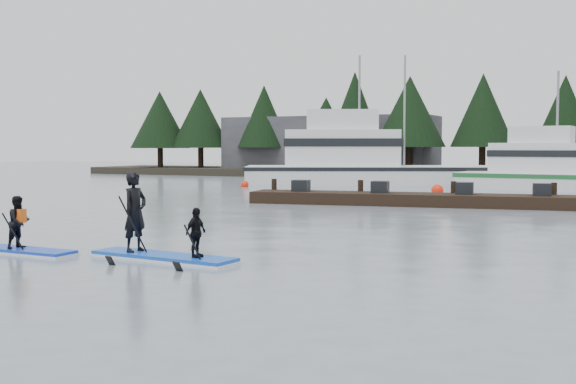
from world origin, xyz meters
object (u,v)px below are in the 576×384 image
at_px(fishing_boat_medium, 561,181).
at_px(paddleboard_duo, 155,231).
at_px(paddleboard_solo, 19,233).
at_px(floating_dock, 428,200).
at_px(fishing_boat_large, 364,174).

xyz_separation_m(fishing_boat_medium, paddleboard_duo, (-5.92, -30.65, 0.11)).
relative_size(fishing_boat_medium, paddleboard_solo, 4.17).
bearing_deg(fishing_boat_medium, paddleboard_solo, -101.26).
distance_m(fishing_boat_medium, paddleboard_duo, 31.21).
relative_size(paddleboard_solo, paddleboard_duo, 0.83).
relative_size(fishing_boat_medium, paddleboard_duo, 3.46).
xyz_separation_m(floating_dock, paddleboard_duo, (-1.83, -16.65, 0.37)).
relative_size(fishing_boat_medium, floating_dock, 0.82).
xyz_separation_m(fishing_boat_medium, floating_dock, (-4.09, -14.00, -0.26)).
bearing_deg(floating_dock, paddleboard_duo, -104.64).
height_order(fishing_boat_medium, paddleboard_duo, fishing_boat_medium).
height_order(fishing_boat_large, fishing_boat_medium, fishing_boat_large).
height_order(floating_dock, paddleboard_duo, paddleboard_duo).
relative_size(floating_dock, paddleboard_solo, 5.10).
xyz_separation_m(fishing_boat_medium, paddleboard_solo, (-9.31, -31.24, -0.05)).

